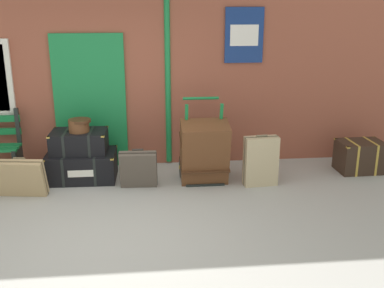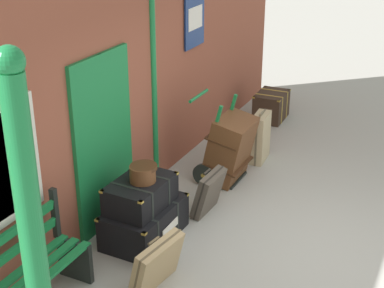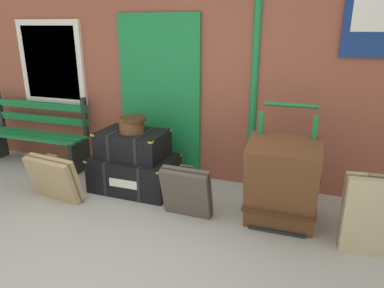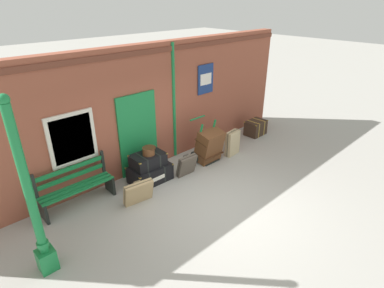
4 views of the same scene
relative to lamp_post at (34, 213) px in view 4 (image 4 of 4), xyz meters
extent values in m
plane|color=#A3A099|center=(3.37, -0.77, -1.17)|extent=(60.00, 60.00, 0.00)
cube|color=brown|center=(3.37, 1.83, 0.43)|extent=(10.40, 0.30, 3.20)
cube|color=brown|center=(3.37, 1.66, 1.85)|extent=(10.40, 0.03, 0.12)
cube|color=#197A3D|center=(3.05, 1.65, -0.12)|extent=(1.10, 0.05, 2.10)
cube|color=#0F4924|center=(3.05, 1.64, -0.12)|extent=(0.06, 0.02, 2.10)
cube|color=silver|center=(1.40, 1.65, 0.28)|extent=(1.04, 0.06, 1.16)
cube|color=silver|center=(1.40, 1.64, 0.28)|extent=(0.88, 0.02, 1.00)
cylinder|color=#197A3D|center=(4.26, 1.67, 0.43)|extent=(0.09, 0.09, 3.14)
cube|color=navy|center=(5.45, 1.65, 0.88)|extent=(0.60, 0.02, 0.84)
cube|color=white|center=(5.45, 1.64, 0.88)|extent=(0.44, 0.01, 0.32)
cube|color=#197A3D|center=(0.00, 0.00, -0.97)|extent=(0.28, 0.28, 0.40)
cylinder|color=#197A3D|center=(0.00, 0.00, 0.50)|extent=(0.14, 0.14, 2.54)
cylinder|color=#197A3D|center=(0.00, 0.00, -0.62)|extent=(0.19, 0.19, 0.08)
sphere|color=#197A3D|center=(0.00, 0.00, 1.82)|extent=(0.16, 0.16, 0.16)
cube|color=#197A3D|center=(1.19, 1.19, -0.72)|extent=(1.60, 0.09, 0.04)
cube|color=#197A3D|center=(1.19, 1.33, -0.72)|extent=(1.60, 0.09, 0.04)
cube|color=#197A3D|center=(1.19, 1.47, -0.72)|extent=(1.60, 0.09, 0.04)
cube|color=#197A3D|center=(1.19, 1.53, -0.52)|extent=(1.60, 0.05, 0.10)
cube|color=#197A3D|center=(1.19, 1.53, -0.32)|extent=(1.60, 0.05, 0.10)
cube|color=black|center=(0.43, 1.33, -0.95)|extent=(0.06, 0.40, 0.45)
cube|color=black|center=(0.43, 1.53, -0.44)|extent=(0.06, 0.06, 0.56)
cube|color=black|center=(1.95, 1.33, -0.95)|extent=(0.06, 0.40, 0.45)
cube|color=black|center=(1.95, 1.53, -0.44)|extent=(0.06, 0.06, 0.56)
cube|color=black|center=(2.94, 1.08, -0.96)|extent=(1.01, 0.66, 0.42)
cube|color=black|center=(2.71, 1.09, -0.96)|extent=(0.05, 0.65, 0.43)
cube|color=black|center=(3.16, 1.08, -0.96)|extent=(0.05, 0.65, 0.43)
cube|color=#B79338|center=(2.45, 0.79, -0.77)|extent=(0.05, 0.05, 0.02)
cube|color=#B79338|center=(3.41, 0.77, -0.77)|extent=(0.05, 0.05, 0.02)
cube|color=#B79338|center=(2.46, 1.39, -0.77)|extent=(0.05, 0.05, 0.02)
cube|color=#B79338|center=(3.42, 1.37, -0.77)|extent=(0.05, 0.05, 0.02)
cube|color=silver|center=(2.96, 0.75, -0.96)|extent=(0.36, 0.01, 0.10)
cube|color=black|center=(2.92, 1.11, -0.59)|extent=(0.82, 0.56, 0.32)
cube|color=black|center=(2.74, 1.11, -0.59)|extent=(0.05, 0.55, 0.33)
cube|color=black|center=(3.10, 1.10, -0.59)|extent=(0.05, 0.55, 0.33)
cube|color=#B79338|center=(2.53, 0.87, -0.45)|extent=(0.05, 0.05, 0.02)
cube|color=#B79338|center=(3.29, 0.84, -0.45)|extent=(0.05, 0.05, 0.02)
cube|color=#B79338|center=(2.55, 1.37, -0.45)|extent=(0.05, 0.05, 0.02)
cube|color=#B79338|center=(3.30, 1.34, -0.45)|extent=(0.05, 0.05, 0.02)
cylinder|color=brown|center=(2.93, 1.08, -0.34)|extent=(0.29, 0.29, 0.19)
cylinder|color=#432715|center=(2.96, 1.08, -0.27)|extent=(0.31, 0.31, 0.04)
cube|color=black|center=(4.73, 0.75, -1.16)|extent=(0.56, 0.28, 0.03)
cube|color=#197A3D|center=(4.48, 0.95, -0.59)|extent=(0.04, 0.33, 1.17)
cube|color=#197A3D|center=(4.98, 0.95, -0.59)|extent=(0.04, 0.33, 1.17)
cylinder|color=#197A3D|center=(4.73, 1.24, -0.01)|extent=(0.54, 0.04, 0.04)
cylinder|color=black|center=(4.41, 1.01, -1.01)|extent=(0.04, 0.32, 0.32)
cylinder|color=#B79338|center=(4.41, 1.01, -1.01)|extent=(0.07, 0.06, 0.06)
cylinder|color=black|center=(5.05, 1.01, -1.01)|extent=(0.04, 0.32, 0.32)
cylinder|color=#B79338|center=(5.05, 1.01, -1.01)|extent=(0.07, 0.06, 0.06)
cube|color=brown|center=(4.73, 0.77, -0.70)|extent=(0.68, 0.61, 0.95)
cube|color=#432715|center=(4.73, 0.77, -0.89)|extent=(0.70, 0.46, 0.12)
cube|color=#432715|center=(4.73, 0.77, -0.50)|extent=(0.70, 0.46, 0.12)
cube|color=#51473D|center=(3.78, 0.65, -0.89)|extent=(0.53, 0.29, 0.57)
cylinder|color=#302A24|center=(3.78, 0.68, -0.61)|extent=(0.16, 0.03, 0.03)
cube|color=#2C2721|center=(3.78, 0.65, -0.89)|extent=(0.54, 0.18, 0.55)
cube|color=tan|center=(5.53, 0.61, -0.81)|extent=(0.50, 0.23, 0.72)
cylinder|color=#71644C|center=(5.53, 0.61, -0.43)|extent=(0.16, 0.04, 0.03)
cube|color=brown|center=(5.53, 0.61, -0.81)|extent=(0.50, 0.07, 0.73)
cube|color=tan|center=(2.20, 0.50, -0.90)|extent=(0.69, 0.35, 0.54)
cylinder|color=brown|center=(2.20, 0.53, -0.63)|extent=(0.16, 0.05, 0.03)
cube|color=brown|center=(2.20, 0.50, -0.90)|extent=(0.68, 0.24, 0.52)
cube|color=#332319|center=(7.21, 1.01, -0.93)|extent=(0.69, 0.50, 0.48)
cube|color=#B79338|center=(7.06, 1.01, -0.93)|extent=(0.05, 0.49, 0.49)
cube|color=#B79338|center=(7.36, 1.02, -0.93)|extent=(0.05, 0.49, 0.49)
cube|color=#B79338|center=(6.90, 0.78, -0.71)|extent=(0.05, 0.05, 0.02)
cube|color=#B79338|center=(7.54, 0.80, -0.71)|extent=(0.05, 0.05, 0.02)
cube|color=#B79338|center=(6.88, 1.22, -0.71)|extent=(0.05, 0.05, 0.02)
cube|color=#B79338|center=(7.52, 1.24, -0.71)|extent=(0.05, 0.05, 0.02)
camera|label=1|loc=(3.93, -5.57, 1.44)|focal=43.65mm
camera|label=2|loc=(-2.03, -1.96, 2.58)|focal=54.53mm
camera|label=3|loc=(4.93, -2.53, 0.78)|focal=33.18mm
camera|label=4|loc=(-0.89, -4.49, 3.04)|focal=29.15mm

